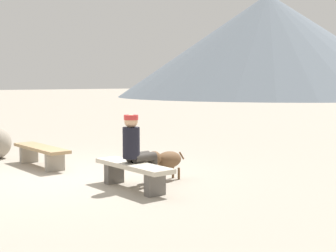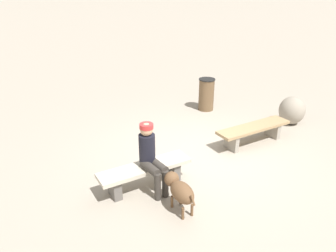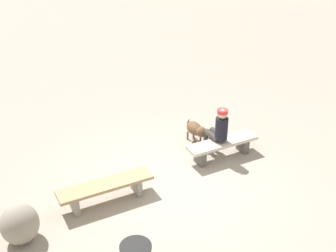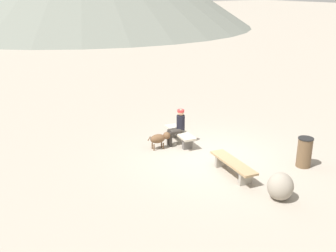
{
  "view_description": "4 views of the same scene",
  "coord_description": "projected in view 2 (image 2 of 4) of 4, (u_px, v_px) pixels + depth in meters",
  "views": [
    {
      "loc": [
        7.09,
        -4.93,
        1.72
      ],
      "look_at": [
        0.95,
        1.66,
        0.9
      ],
      "focal_mm": 49.95,
      "sensor_mm": 36.0,
      "label": 1
    },
    {
      "loc": [
        4.18,
        4.16,
        3.3
      ],
      "look_at": [
        0.44,
        -0.61,
        0.6
      ],
      "focal_mm": 33.9,
      "sensor_mm": 36.0,
      "label": 2
    },
    {
      "loc": [
        -4.21,
        -5.85,
        5.2
      ],
      "look_at": [
        0.68,
        1.03,
        0.71
      ],
      "focal_mm": 45.82,
      "sensor_mm": 36.0,
      "label": 3
    },
    {
      "loc": [
        -9.23,
        7.33,
        5.16
      ],
      "look_at": [
        1.32,
        0.8,
        0.81
      ],
      "focal_mm": 43.08,
      "sensor_mm": 36.0,
      "label": 4
    }
  ],
  "objects": [
    {
      "name": "boulder",
      "position": [
        292.0,
        110.0,
        8.13
      ],
      "size": [
        0.92,
        0.92,
        0.72
      ],
      "primitive_type": "ellipsoid",
      "rotation": [
        0.0,
        0.0,
        5.63
      ],
      "color": "gray",
      "rests_on": "ground"
    },
    {
      "name": "bench_left",
      "position": [
        254.0,
        130.0,
        7.12
      ],
      "size": [
        1.89,
        0.68,
        0.42
      ],
      "rotation": [
        0.0,
        0.0,
        -0.13
      ],
      "color": "gray",
      "rests_on": "ground"
    },
    {
      "name": "ground",
      "position": [
        202.0,
        157.0,
        6.7
      ],
      "size": [
        210.0,
        210.0,
        0.06
      ],
      "primitive_type": "cube",
      "color": "#9E9384"
    },
    {
      "name": "bench_right",
      "position": [
        145.0,
        172.0,
        5.56
      ],
      "size": [
        1.71,
        0.64,
        0.42
      ],
      "rotation": [
        0.0,
        0.0,
        -0.13
      ],
      "color": "#605B56",
      "rests_on": "ground"
    },
    {
      "name": "trash_bin",
      "position": [
        206.0,
        94.0,
        9.01
      ],
      "size": [
        0.46,
        0.46,
        0.91
      ],
      "color": "brown",
      "rests_on": "ground"
    },
    {
      "name": "seated_person",
      "position": [
        151.0,
        154.0,
        5.34
      ],
      "size": [
        0.33,
        0.63,
        1.22
      ],
      "rotation": [
        0.0,
        0.0,
        -0.05
      ],
      "color": "black",
      "rests_on": "ground"
    },
    {
      "name": "dog",
      "position": [
        180.0,
        189.0,
        4.97
      ],
      "size": [
        0.38,
        0.8,
        0.55
      ],
      "rotation": [
        0.0,
        0.0,
        4.56
      ],
      "color": "brown",
      "rests_on": "ground"
    }
  ]
}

